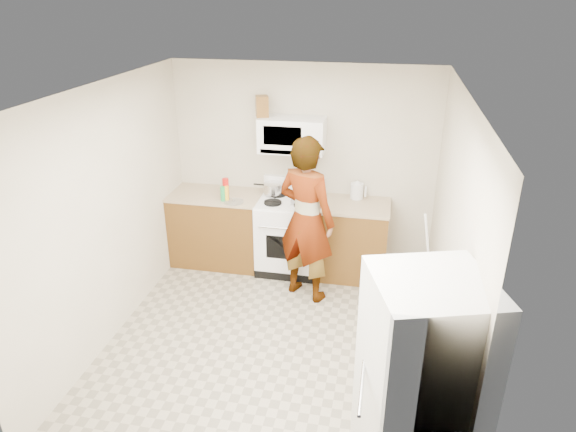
% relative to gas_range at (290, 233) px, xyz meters
% --- Properties ---
extents(floor, '(3.60, 3.60, 0.00)m').
position_rel_gas_range_xyz_m(floor, '(0.10, -1.48, -0.49)').
color(floor, gray).
rests_on(floor, ground).
extents(back_wall, '(3.20, 0.02, 2.50)m').
position_rel_gas_range_xyz_m(back_wall, '(0.10, 0.31, 0.76)').
color(back_wall, beige).
rests_on(back_wall, floor).
extents(right_wall, '(0.02, 3.60, 2.50)m').
position_rel_gas_range_xyz_m(right_wall, '(1.69, -1.48, 0.76)').
color(right_wall, beige).
rests_on(right_wall, floor).
extents(cabinet_left, '(1.12, 0.62, 0.90)m').
position_rel_gas_range_xyz_m(cabinet_left, '(-0.94, 0.01, -0.04)').
color(cabinet_left, brown).
rests_on(cabinet_left, floor).
extents(counter_left, '(1.14, 0.64, 0.03)m').
position_rel_gas_range_xyz_m(counter_left, '(-0.94, 0.01, 0.43)').
color(counter_left, tan).
rests_on(counter_left, cabinet_left).
extents(cabinet_right, '(0.80, 0.62, 0.90)m').
position_rel_gas_range_xyz_m(cabinet_right, '(0.78, 0.01, -0.04)').
color(cabinet_right, brown).
rests_on(cabinet_right, floor).
extents(counter_right, '(0.82, 0.64, 0.03)m').
position_rel_gas_range_xyz_m(counter_right, '(0.78, 0.01, 0.43)').
color(counter_right, tan).
rests_on(counter_right, cabinet_right).
extents(gas_range, '(0.76, 0.65, 1.13)m').
position_rel_gas_range_xyz_m(gas_range, '(0.00, 0.00, 0.00)').
color(gas_range, white).
rests_on(gas_range, floor).
extents(microwave, '(0.76, 0.38, 0.40)m').
position_rel_gas_range_xyz_m(microwave, '(0.00, 0.13, 1.21)').
color(microwave, white).
rests_on(microwave, back_wall).
extents(person, '(0.81, 0.70, 1.89)m').
position_rel_gas_range_xyz_m(person, '(0.29, -0.56, 0.46)').
color(person, tan).
rests_on(person, floor).
extents(fridge, '(0.88, 0.88, 1.70)m').
position_rel_gas_range_xyz_m(fridge, '(1.43, -2.90, 0.36)').
color(fridge, beige).
rests_on(fridge, floor).
extents(kettle, '(0.20, 0.20, 0.19)m').
position_rel_gas_range_xyz_m(kettle, '(0.78, 0.20, 0.54)').
color(kettle, silver).
rests_on(kettle, counter_right).
extents(jug, '(0.18, 0.18, 0.24)m').
position_rel_gas_range_xyz_m(jug, '(-0.35, 0.11, 1.53)').
color(jug, brown).
rests_on(jug, microwave).
extents(saucepan, '(0.29, 0.29, 0.12)m').
position_rel_gas_range_xyz_m(saucepan, '(-0.24, 0.12, 0.53)').
color(saucepan, silver).
rests_on(saucepan, gas_range).
extents(tray, '(0.25, 0.17, 0.05)m').
position_rel_gas_range_xyz_m(tray, '(0.16, -0.07, 0.47)').
color(tray, white).
rests_on(tray, gas_range).
extents(bottle_spray, '(0.09, 0.09, 0.25)m').
position_rel_gas_range_xyz_m(bottle_spray, '(-0.76, -0.11, 0.58)').
color(bottle_spray, red).
rests_on(bottle_spray, counter_left).
extents(bottle_hot_sauce, '(0.06, 0.06, 0.18)m').
position_rel_gas_range_xyz_m(bottle_hot_sauce, '(-0.74, -0.17, 0.54)').
color(bottle_hot_sauce, yellow).
rests_on(bottle_hot_sauce, counter_left).
extents(bottle_green_cap, '(0.06, 0.06, 0.18)m').
position_rel_gas_range_xyz_m(bottle_green_cap, '(-0.78, -0.19, 0.54)').
color(bottle_green_cap, green).
rests_on(bottle_green_cap, counter_left).
extents(pot_lid, '(0.25, 0.25, 0.01)m').
position_rel_gas_range_xyz_m(pot_lid, '(-0.64, -0.21, 0.46)').
color(pot_lid, white).
rests_on(pot_lid, counter_left).
extents(broom, '(0.24, 0.14, 1.15)m').
position_rel_gas_range_xyz_m(broom, '(1.63, -0.60, 0.10)').
color(broom, white).
rests_on(broom, floor).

